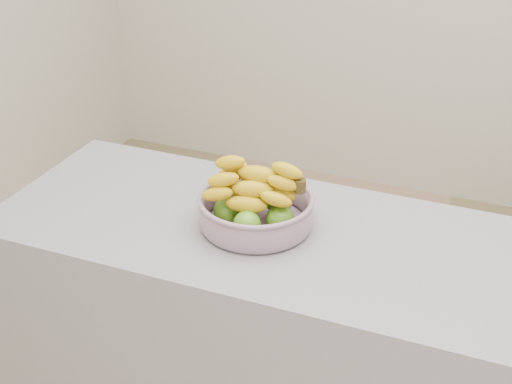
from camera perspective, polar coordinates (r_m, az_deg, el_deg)
fruit_bowl at (r=1.82m, az=-0.01°, el=-1.23°), size 0.30×0.30×0.17m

